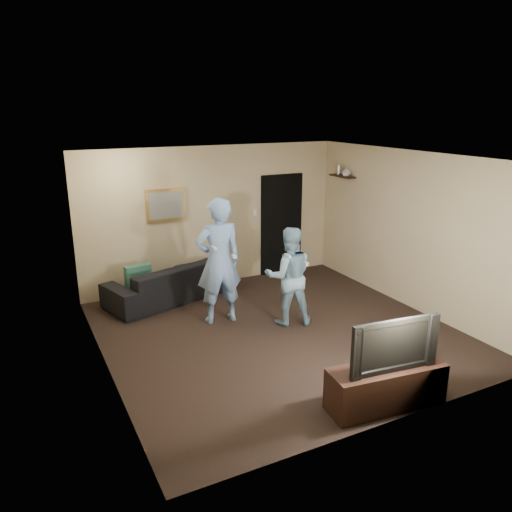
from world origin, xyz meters
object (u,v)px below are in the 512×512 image
sofa (169,281)px  wii_player_left (219,261)px  wii_player_right (289,276)px  tv_console (386,386)px  television (390,342)px

sofa → wii_player_left: bearing=92.2°
sofa → wii_player_right: bearing=110.3°
tv_console → wii_player_right: 2.53m
television → wii_player_right: bearing=92.8°
wii_player_left → wii_player_right: bearing=-30.8°
sofa → television: (1.18, -4.28, 0.47)m
sofa → television: bearing=88.9°
sofa → tv_console: 4.44m
wii_player_left → television: bearing=-75.9°
tv_console → sofa: bearing=112.2°
wii_player_left → sofa: bearing=108.7°
sofa → wii_player_right: size_ratio=1.44×
television → wii_player_right: size_ratio=0.69×
wii_player_right → tv_console: bearing=-94.0°
wii_player_right → sofa: bearing=126.8°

